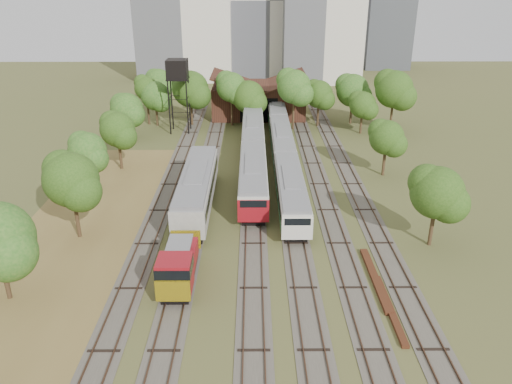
{
  "coord_description": "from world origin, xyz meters",
  "views": [
    {
      "loc": [
        -2.04,
        -30.41,
        22.95
      ],
      "look_at": [
        -1.72,
        16.93,
        2.5
      ],
      "focal_mm": 35.0,
      "sensor_mm": 36.0,
      "label": 1
    }
  ],
  "objects_px": {
    "railcar_red_set": "(253,154)",
    "shunter_locomotive": "(178,267)",
    "water_tower": "(177,71)",
    "railcar_green_set": "(282,142)"
  },
  "relations": [
    {
      "from": "shunter_locomotive",
      "to": "railcar_red_set",
      "type": "bearing_deg",
      "value": 77.38
    },
    {
      "from": "water_tower",
      "to": "railcar_green_set",
      "type": "bearing_deg",
      "value": -36.73
    },
    {
      "from": "railcar_red_set",
      "to": "shunter_locomotive",
      "type": "relative_size",
      "value": 4.27
    },
    {
      "from": "water_tower",
      "to": "shunter_locomotive",
      "type": "bearing_deg",
      "value": -82.66
    },
    {
      "from": "railcar_red_set",
      "to": "water_tower",
      "type": "distance_m",
      "value": 21.92
    },
    {
      "from": "railcar_red_set",
      "to": "shunter_locomotive",
      "type": "distance_m",
      "value": 27.47
    },
    {
      "from": "water_tower",
      "to": "railcar_red_set",
      "type": "bearing_deg",
      "value": -55.54
    },
    {
      "from": "railcar_green_set",
      "to": "water_tower",
      "type": "height_order",
      "value": "water_tower"
    },
    {
      "from": "railcar_red_set",
      "to": "shunter_locomotive",
      "type": "height_order",
      "value": "railcar_red_set"
    },
    {
      "from": "railcar_red_set",
      "to": "railcar_green_set",
      "type": "bearing_deg",
      "value": 52.91
    }
  ]
}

